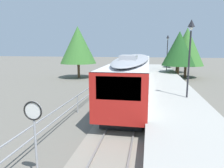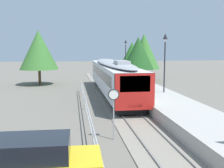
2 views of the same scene
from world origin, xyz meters
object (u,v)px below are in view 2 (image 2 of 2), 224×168
(commuter_train, at_px, (113,75))
(speed_limit_sign, at_px, (114,101))
(parked_suv_yellow, at_px, (30,167))
(platform_lamp_far_end, at_px, (126,50))
(platform_lamp_mid_platform, at_px, (165,52))

(commuter_train, distance_m, speed_limit_sign, 13.75)
(speed_limit_sign, distance_m, parked_suv_yellow, 6.31)
(speed_limit_sign, bearing_deg, platform_lamp_far_end, 77.31)
(platform_lamp_far_end, relative_size, speed_limit_sign, 1.91)
(commuter_train, bearing_deg, platform_lamp_far_end, 73.47)
(parked_suv_yellow, bearing_deg, commuter_train, 73.16)
(platform_lamp_mid_platform, bearing_deg, speed_limit_sign, -123.15)
(speed_limit_sign, relative_size, parked_suv_yellow, 0.60)
(platform_lamp_far_end, distance_m, parked_suv_yellow, 34.11)
(platform_lamp_far_end, height_order, speed_limit_sign, platform_lamp_far_end)
(commuter_train, distance_m, platform_lamp_far_end, 14.62)
(platform_lamp_mid_platform, xyz_separation_m, speed_limit_sign, (-6.17, -9.44, -2.50))
(platform_lamp_mid_platform, relative_size, speed_limit_sign, 1.91)
(platform_lamp_far_end, bearing_deg, platform_lamp_mid_platform, -90.00)
(commuter_train, bearing_deg, parked_suv_yellow, -106.84)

